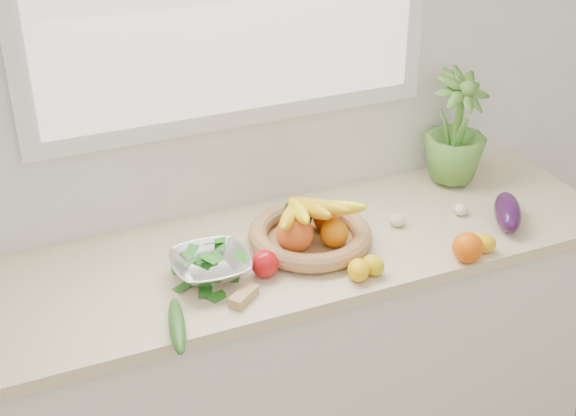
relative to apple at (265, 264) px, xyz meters
name	(u,v)px	position (x,y,z in m)	size (l,w,h in m)	color
back_wall	(232,79)	(0.06, 0.42, 0.41)	(4.50, 0.02, 2.70)	white
counter_cabinet	(272,370)	(0.06, 0.12, -0.51)	(2.20, 0.58, 0.86)	silver
countertop	(270,256)	(0.06, 0.12, -0.06)	(2.24, 0.62, 0.04)	beige
orange_loose	(468,248)	(0.58, -0.16, 0.01)	(0.09, 0.09, 0.09)	#E05707
lemon_a	(373,265)	(0.29, -0.11, -0.01)	(0.06, 0.08, 0.06)	gold
lemon_b	(358,270)	(0.24, -0.12, -0.01)	(0.06, 0.08, 0.06)	#FFB60D
lemon_c	(484,243)	(0.66, -0.14, -0.01)	(0.06, 0.07, 0.06)	#F1B40D
apple	(265,264)	(0.00, 0.00, 0.00)	(0.08, 0.08, 0.08)	#B80E12
ginger	(244,296)	(-0.10, -0.09, -0.03)	(0.10, 0.04, 0.03)	tan
garlic_a	(397,220)	(0.49, 0.10, -0.02)	(0.05, 0.05, 0.04)	white
garlic_b	(461,210)	(0.72, 0.07, -0.02)	(0.05, 0.05, 0.04)	silver
garlic_c	(516,209)	(0.88, 0.00, -0.02)	(0.06, 0.06, 0.05)	silver
eggplant	(508,212)	(0.82, -0.03, 0.00)	(0.08, 0.22, 0.09)	#2F0E35
cucumber	(177,325)	(-0.31, -0.15, -0.02)	(0.04, 0.24, 0.04)	#2A5619
radish	(179,330)	(-0.31, -0.16, -0.02)	(0.03, 0.03, 0.03)	red
potted_herb	(457,127)	(0.82, 0.29, 0.17)	(0.22, 0.22, 0.38)	#579335
fruit_basket	(309,229)	(0.19, 0.11, 0.01)	(0.42, 0.42, 0.19)	#AC794C
colander_with_spinach	(210,261)	(-0.15, 0.05, 0.02)	(0.23, 0.23, 0.12)	silver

